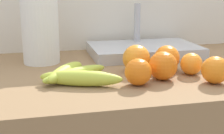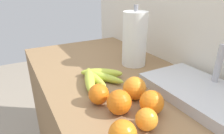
% 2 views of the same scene
% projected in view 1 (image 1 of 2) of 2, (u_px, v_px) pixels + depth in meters
% --- Properties ---
extents(wall_back, '(1.95, 0.06, 1.30)m').
position_uv_depth(wall_back, '(99.00, 97.00, 1.39)').
color(wall_back, silver).
rests_on(wall_back, ground).
extents(banana_bunch, '(0.22, 0.21, 0.04)m').
position_uv_depth(banana_bunch, '(75.00, 75.00, 0.87)').
color(banana_bunch, '#BACA3F').
rests_on(banana_bunch, counter).
extents(orange_back_left, '(0.06, 0.06, 0.06)m').
position_uv_depth(orange_back_left, '(191.00, 64.00, 0.94)').
color(orange_back_left, orange).
rests_on(orange_back_left, counter).
extents(orange_back_right, '(0.07, 0.07, 0.07)m').
position_uv_depth(orange_back_right, '(215.00, 70.00, 0.85)').
color(orange_back_right, orange).
rests_on(orange_back_right, counter).
extents(orange_front, '(0.08, 0.08, 0.08)m').
position_uv_depth(orange_front, '(163.00, 66.00, 0.89)').
color(orange_front, orange).
rests_on(orange_front, counter).
extents(orange_far_right, '(0.08, 0.08, 0.08)m').
position_uv_depth(orange_far_right, '(136.00, 59.00, 0.96)').
color(orange_far_right, orange).
rests_on(orange_far_right, counter).
extents(orange_center, '(0.08, 0.08, 0.08)m').
position_uv_depth(orange_center, '(167.00, 58.00, 0.98)').
color(orange_center, orange).
rests_on(orange_center, counter).
extents(orange_right, '(0.07, 0.07, 0.07)m').
position_uv_depth(orange_right, '(138.00, 72.00, 0.84)').
color(orange_right, orange).
rests_on(orange_right, counter).
extents(paper_towel_roll, '(0.12, 0.12, 0.29)m').
position_uv_depth(paper_towel_roll, '(40.00, 23.00, 1.05)').
color(paper_towel_roll, white).
rests_on(paper_towel_roll, counter).
extents(sink_basin, '(0.39, 0.25, 0.18)m').
position_uv_depth(sink_basin, '(144.00, 50.00, 1.19)').
color(sink_basin, '#B7BABF').
rests_on(sink_basin, counter).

